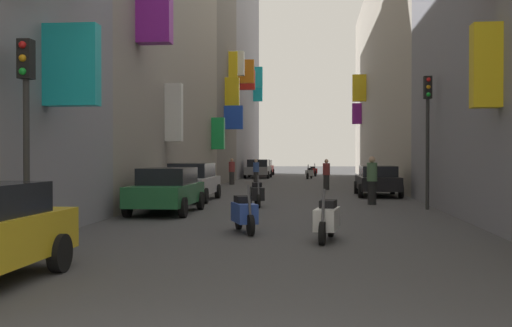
# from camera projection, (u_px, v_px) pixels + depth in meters

# --- Properties ---
(ground_plane) EXTENTS (140.00, 140.00, 0.00)m
(ground_plane) POSITION_uv_depth(u_px,v_px,m) (299.00, 189.00, 33.38)
(ground_plane) COLOR #424244
(building_left_mid_b) EXTENTS (7.14, 18.83, 16.48)m
(building_left_mid_b) POSITION_uv_depth(u_px,v_px,m) (117.00, 13.00, 27.37)
(building_left_mid_b) COLOR gray
(building_left_mid_b) RESTS_ON ground
(building_left_mid_c) EXTENTS (7.40, 9.09, 20.58)m
(building_left_mid_c) POSITION_uv_depth(u_px,v_px,m) (184.00, 31.00, 41.24)
(building_left_mid_c) COLOR slate
(building_left_mid_c) RESTS_ON ground
(building_left_far) EXTENTS (7.24, 18.20, 20.34)m
(building_left_far) POSITION_uv_depth(u_px,v_px,m) (217.00, 63.00, 54.82)
(building_left_far) COLOR gray
(building_left_far) RESTS_ON ground
(building_right_mid_b) EXTENTS (7.11, 36.78, 15.16)m
(building_right_mid_b) POSITION_uv_depth(u_px,v_px,m) (414.00, 76.00, 44.05)
(building_right_mid_b) COLOR #B2A899
(building_right_mid_b) RESTS_ON ground
(parked_car_red) EXTENTS (2.00, 4.35, 1.42)m
(parked_car_red) POSITION_uv_depth(u_px,v_px,m) (262.00, 167.00, 55.25)
(parked_car_red) COLOR #B21E1E
(parked_car_red) RESTS_ON ground
(parked_car_green) EXTENTS (1.85, 4.06, 1.42)m
(parked_car_green) POSITION_uv_depth(u_px,v_px,m) (167.00, 189.00, 19.15)
(parked_car_green) COLOR #236638
(parked_car_green) RESTS_ON ground
(parked_car_grey) EXTENTS (2.01, 4.44, 1.50)m
(parked_car_grey) POSITION_uv_depth(u_px,v_px,m) (258.00, 168.00, 49.45)
(parked_car_grey) COLOR slate
(parked_car_grey) RESTS_ON ground
(parked_car_silver) EXTENTS (1.84, 4.47, 1.50)m
(parked_car_silver) POSITION_uv_depth(u_px,v_px,m) (192.00, 181.00, 24.40)
(parked_car_silver) COLOR #B7B7BC
(parked_car_silver) RESTS_ON ground
(parked_car_black) EXTENTS (1.87, 4.33, 1.35)m
(parked_car_black) POSITION_uv_depth(u_px,v_px,m) (377.00, 180.00, 27.25)
(parked_car_black) COLOR black
(parked_car_black) RESTS_ON ground
(scooter_red) EXTENTS (0.70, 1.87, 1.13)m
(scooter_red) POSITION_uv_depth(u_px,v_px,m) (313.00, 171.00, 53.58)
(scooter_red) COLOR red
(scooter_red) RESTS_ON ground
(scooter_white) EXTENTS (0.60, 1.83, 1.13)m
(scooter_white) POSITION_uv_depth(u_px,v_px,m) (327.00, 219.00, 12.91)
(scooter_white) COLOR silver
(scooter_white) RESTS_ON ground
(scooter_silver) EXTENTS (0.65, 1.93, 1.13)m
(scooter_silver) POSITION_uv_depth(u_px,v_px,m) (309.00, 173.00, 47.35)
(scooter_silver) COLOR #ADADB2
(scooter_silver) RESTS_ON ground
(scooter_black) EXTENTS (0.61, 1.79, 1.13)m
(scooter_black) POSITION_uv_depth(u_px,v_px,m) (257.00, 194.00, 21.56)
(scooter_black) COLOR black
(scooter_black) RESTS_ON ground
(scooter_blue) EXTENTS (0.75, 1.70, 1.13)m
(scooter_blue) POSITION_uv_depth(u_px,v_px,m) (244.00, 213.00, 14.29)
(scooter_blue) COLOR #2D4CAD
(scooter_blue) RESTS_ON ground
(pedestrian_crossing) EXTENTS (0.44, 0.44, 1.78)m
(pedestrian_crossing) POSITION_uv_depth(u_px,v_px,m) (372.00, 180.00, 22.42)
(pedestrian_crossing) COLOR black
(pedestrian_crossing) RESTS_ON ground
(pedestrian_near_left) EXTENTS (0.52, 0.52, 1.59)m
(pedestrian_near_left) POSITION_uv_depth(u_px,v_px,m) (256.00, 172.00, 38.49)
(pedestrian_near_left) COLOR #262626
(pedestrian_near_left) RESTS_ON ground
(pedestrian_near_right) EXTENTS (0.45, 0.45, 1.58)m
(pedestrian_near_right) POSITION_uv_depth(u_px,v_px,m) (371.00, 175.00, 31.76)
(pedestrian_near_right) COLOR black
(pedestrian_near_right) RESTS_ON ground
(pedestrian_mid_street) EXTENTS (0.39, 0.39, 1.64)m
(pedestrian_mid_street) POSITION_uv_depth(u_px,v_px,m) (232.00, 172.00, 38.00)
(pedestrian_mid_street) COLOR #2B2B2B
(pedestrian_mid_street) RESTS_ON ground
(pedestrian_far_away) EXTENTS (0.45, 0.45, 1.62)m
(pedestrian_far_away) POSITION_uv_depth(u_px,v_px,m) (326.00, 175.00, 32.16)
(pedestrian_far_away) COLOR #252525
(pedestrian_far_away) RESTS_ON ground
(traffic_light_near_corner) EXTENTS (0.26, 0.34, 4.46)m
(traffic_light_near_corner) POSITION_uv_depth(u_px,v_px,m) (428.00, 119.00, 20.34)
(traffic_light_near_corner) COLOR #2D2D2D
(traffic_light_near_corner) RESTS_ON ground
(traffic_light_far_corner) EXTENTS (0.26, 0.34, 4.02)m
(traffic_light_far_corner) POSITION_uv_depth(u_px,v_px,m) (26.00, 106.00, 11.56)
(traffic_light_far_corner) COLOR #2D2D2D
(traffic_light_far_corner) RESTS_ON ground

